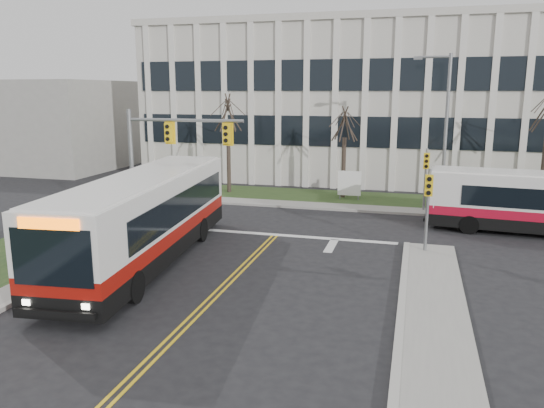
{
  "coord_description": "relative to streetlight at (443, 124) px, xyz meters",
  "views": [
    {
      "loc": [
        6.59,
        -16.65,
        7.08
      ],
      "look_at": [
        0.32,
        6.3,
        2.0
      ],
      "focal_mm": 35.0,
      "sensor_mm": 36.0,
      "label": 1
    }
  ],
  "objects": [
    {
      "name": "ground",
      "position": [
        -8.03,
        -16.2,
        -5.19
      ],
      "size": [
        120.0,
        120.0,
        0.0
      ],
      "primitive_type": "plane",
      "color": "black",
      "rests_on": "ground"
    },
    {
      "name": "sidewalk_east",
      "position": [
        -0.53,
        -21.2,
        -5.12
      ],
      "size": [
        2.0,
        26.0,
        0.14
      ],
      "primitive_type": "cube",
      "color": "#9E9B93",
      "rests_on": "ground"
    },
    {
      "name": "sidewalk_cross",
      "position": [
        -3.03,
        -1.0,
        -5.12
      ],
      "size": [
        44.0,
        1.6,
        0.14
      ],
      "primitive_type": "cube",
      "color": "#9E9B93",
      "rests_on": "ground"
    },
    {
      "name": "building_lawn",
      "position": [
        -3.03,
        1.8,
        -5.13
      ],
      "size": [
        44.0,
        5.0,
        0.12
      ],
      "primitive_type": "cube",
      "color": "#26411C",
      "rests_on": "ground"
    },
    {
      "name": "office_building",
      "position": [
        -3.03,
        13.8,
        0.81
      ],
      "size": [
        40.0,
        16.0,
        12.0
      ],
      "primitive_type": "cube",
      "color": "beige",
      "rests_on": "ground"
    },
    {
      "name": "building_annex",
      "position": [
        -34.03,
        9.8,
        -1.19
      ],
      "size": [
        12.0,
        12.0,
        8.0
      ],
      "primitive_type": "cube",
      "color": "#9E9B93",
      "rests_on": "ground"
    },
    {
      "name": "mast_arm_signal",
      "position": [
        -13.65,
        -9.04,
        -0.94
      ],
      "size": [
        6.11,
        0.38,
        6.2
      ],
      "color": "slate",
      "rests_on": "ground"
    },
    {
      "name": "signal_pole_near",
      "position": [
        -0.83,
        -9.3,
        -2.69
      ],
      "size": [
        0.34,
        0.39,
        3.8
      ],
      "color": "slate",
      "rests_on": "ground"
    },
    {
      "name": "signal_pole_far",
      "position": [
        -0.83,
        -0.8,
        -2.69
      ],
      "size": [
        0.34,
        0.39,
        3.8
      ],
      "color": "slate",
      "rests_on": "ground"
    },
    {
      "name": "streetlight",
      "position": [
        0.0,
        0.0,
        0.0
      ],
      "size": [
        2.15,
        0.25,
        9.2
      ],
      "color": "slate",
      "rests_on": "ground"
    },
    {
      "name": "directory_sign",
      "position": [
        -5.53,
        1.3,
        -4.02
      ],
      "size": [
        1.5,
        0.12,
        2.0
      ],
      "color": "slate",
      "rests_on": "ground"
    },
    {
      "name": "tree_left",
      "position": [
        -14.03,
        1.8,
        0.32
      ],
      "size": [
        1.8,
        1.8,
        7.7
      ],
      "color": "#42352B",
      "rests_on": "ground"
    },
    {
      "name": "tree_mid",
      "position": [
        -6.03,
        2.0,
        -0.31
      ],
      "size": [
        1.8,
        1.8,
        6.82
      ],
      "color": "#42352B",
      "rests_on": "ground"
    },
    {
      "name": "bus_main",
      "position": [
        -12.2,
        -13.54,
        -3.38
      ],
      "size": [
        4.27,
        13.8,
        3.62
      ],
      "primitive_type": null,
      "rotation": [
        0.0,
        0.0,
        0.1
      ],
      "color": "silver",
      "rests_on": "ground"
    },
    {
      "name": "newspaper_box_blue",
      "position": [
        -17.53,
        -15.07,
        -4.72
      ],
      "size": [
        0.58,
        0.54,
        0.95
      ],
      "primitive_type": "cube",
      "rotation": [
        0.0,
        0.0,
        0.2
      ],
      "color": "#153E95",
      "rests_on": "ground"
    }
  ]
}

